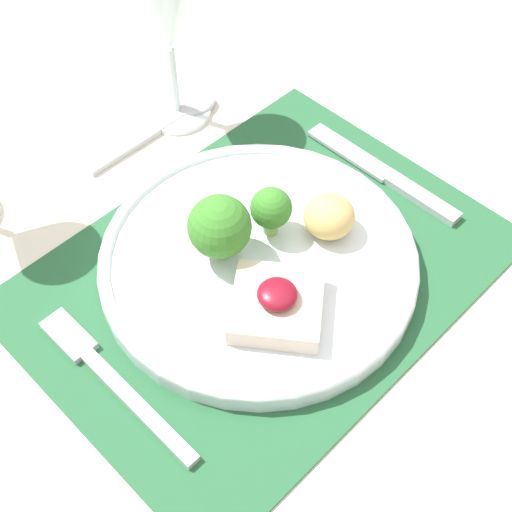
# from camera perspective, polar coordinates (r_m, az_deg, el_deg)

# --- Properties ---
(dining_table) EXTENTS (1.33, 1.19, 0.77)m
(dining_table) POSITION_cam_1_polar(r_m,az_deg,el_deg) (0.72, 0.46, -5.43)
(dining_table) COLOR beige
(dining_table) RESTS_ON ground_plane
(placemat) EXTENTS (0.42, 0.31, 0.00)m
(placemat) POSITION_cam_1_polar(r_m,az_deg,el_deg) (0.65, 0.51, -1.27)
(placemat) COLOR #235633
(placemat) RESTS_ON dining_table
(dinner_plate) EXTENTS (0.29, 0.29, 0.08)m
(dinner_plate) POSITION_cam_1_polar(r_m,az_deg,el_deg) (0.63, 0.09, -0.25)
(dinner_plate) COLOR silver
(dinner_plate) RESTS_ON placemat
(fork) EXTENTS (0.02, 0.18, 0.01)m
(fork) POSITION_cam_1_polar(r_m,az_deg,el_deg) (0.60, -11.87, -9.22)
(fork) COLOR #B2B2B7
(fork) RESTS_ON placemat
(knife) EXTENTS (0.02, 0.18, 0.01)m
(knife) POSITION_cam_1_polar(r_m,az_deg,el_deg) (0.73, 10.77, 6.11)
(knife) COLOR #B2B2B7
(knife) RESTS_ON placemat
(spoon) EXTENTS (0.17, 0.04, 0.01)m
(spoon) POSITION_cam_1_polar(r_m,az_deg,el_deg) (0.79, -6.08, 11.22)
(spoon) COLOR #B2B2B7
(spoon) RESTS_ON dining_table
(wine_glass_near) EXTENTS (0.08, 0.08, 0.18)m
(wine_glass_near) POSITION_cam_1_polar(r_m,az_deg,el_deg) (0.73, -7.14, 18.61)
(wine_glass_near) COLOR white
(wine_glass_near) RESTS_ON dining_table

